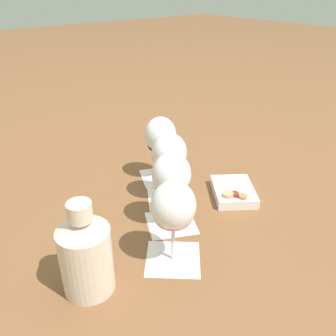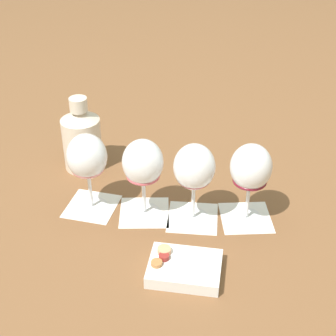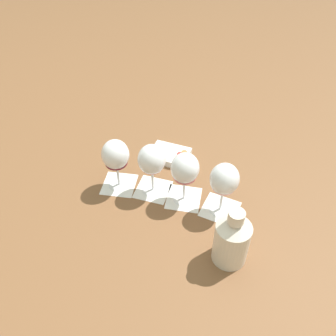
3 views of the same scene
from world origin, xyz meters
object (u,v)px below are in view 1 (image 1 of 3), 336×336
wine_glass_1 (171,177)px  snack_dish (233,192)px  ceramic_vase (86,253)px  wine_glass_3 (160,137)px  wine_glass_0 (173,209)px  wine_glass_2 (169,156)px

wine_glass_1 → snack_dish: bearing=-93.3°
ceramic_vase → wine_glass_3: bearing=-55.8°
wine_glass_0 → wine_glass_3: (0.30, -0.20, 0.00)m
ceramic_vase → snack_dish: 0.48m
wine_glass_1 → wine_glass_3: (0.20, -0.12, 0.00)m
wine_glass_0 → snack_dish: size_ratio=1.06×
ceramic_vase → wine_glass_2: bearing=-65.4°
wine_glass_1 → snack_dish: size_ratio=1.06×
wine_glass_2 → wine_glass_3: same height
snack_dish → wine_glass_3: bearing=23.2°
wine_glass_2 → ceramic_vase: (-0.15, 0.32, -0.05)m
wine_glass_1 → wine_glass_2: same height
wine_glass_2 → wine_glass_3: 0.12m
wine_glass_3 → ceramic_vase: (-0.26, 0.38, -0.05)m
snack_dish → wine_glass_2: bearing=54.8°
wine_glass_2 → snack_dish: size_ratio=1.06×
wine_glass_1 → wine_glass_3: bearing=-31.8°
wine_glass_2 → wine_glass_3: (0.11, -0.06, 0.00)m
wine_glass_0 → wine_glass_3: 0.36m
wine_glass_3 → ceramic_vase: bearing=124.2°
ceramic_vase → snack_dish: ceramic_vase is taller
wine_glass_0 → wine_glass_1: same height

